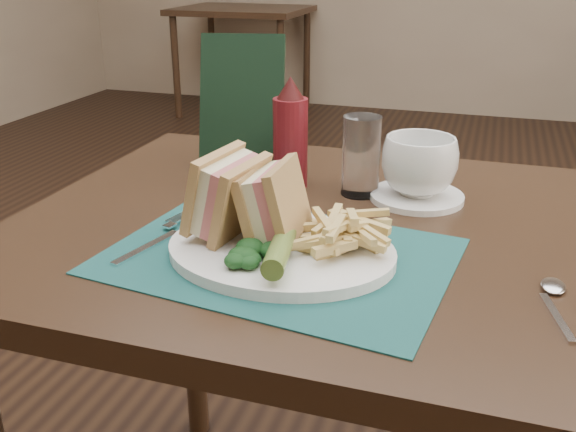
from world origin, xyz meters
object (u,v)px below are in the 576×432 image
object	(u,v)px
sandwich_half_a	(213,191)
ketchup_bottle	(290,133)
coffee_cup	(419,166)
check_presenter	(242,104)
sandwich_half_b	(258,200)
table_bg_left	(244,61)
drinking_glass	(361,156)
placemat	(279,256)
table_main	(317,422)
plate	(281,251)
saucer	(417,197)

from	to	relation	value
sandwich_half_a	ketchup_bottle	bearing A→B (deg)	91.69
sandwich_half_a	ketchup_bottle	world-z (taller)	ketchup_bottle
coffee_cup	check_presenter	world-z (taller)	check_presenter
sandwich_half_b	coffee_cup	distance (m)	0.31
sandwich_half_b	table_bg_left	bearing A→B (deg)	111.90
sandwich_half_a	drinking_glass	distance (m)	0.29
drinking_glass	ketchup_bottle	world-z (taller)	ketchup_bottle
table_bg_left	drinking_glass	size ratio (longest dim) A/B	6.92
check_presenter	placemat	bearing A→B (deg)	-74.34
table_main	plate	bearing A→B (deg)	-97.46
sandwich_half_a	saucer	distance (m)	0.35
coffee_cup	sandwich_half_a	bearing A→B (deg)	-134.31
coffee_cup	sandwich_half_b	bearing A→B (deg)	-125.25
table_bg_left	sandwich_half_b	world-z (taller)	sandwich_half_b
table_main	sandwich_half_b	xyz separation A→B (m)	(-0.05, -0.12, 0.45)
placemat	sandwich_half_b	world-z (taller)	sandwich_half_b
placemat	coffee_cup	distance (m)	0.31
sandwich_half_a	table_main	bearing A→B (deg)	53.38
ketchup_bottle	plate	bearing A→B (deg)	-74.96
sandwich_half_a	plate	bearing A→B (deg)	-2.27
table_bg_left	coffee_cup	bearing A→B (deg)	-64.27
saucer	coffee_cup	bearing A→B (deg)	0.00
plate	coffee_cup	world-z (taller)	coffee_cup
plate	drinking_glass	size ratio (longest dim) A/B	2.31
drinking_glass	saucer	bearing A→B (deg)	1.51
table_main	sandwich_half_a	bearing A→B (deg)	-135.09
saucer	coffee_cup	xyz separation A→B (m)	(0.00, 0.00, 0.05)
saucer	check_presenter	distance (m)	0.35
saucer	sandwich_half_a	bearing A→B (deg)	-134.31
placemat	sandwich_half_a	world-z (taller)	sandwich_half_a
table_bg_left	placemat	xyz separation A→B (m)	(1.52, -3.72, 0.38)
sandwich_half_a	table_bg_left	bearing A→B (deg)	119.47
sandwich_half_a	coffee_cup	distance (m)	0.35
table_bg_left	check_presenter	size ratio (longest dim) A/B	3.69
plate	ketchup_bottle	bearing A→B (deg)	105.24
table_bg_left	coffee_cup	world-z (taller)	coffee_cup
placemat	saucer	xyz separation A→B (m)	(0.14, 0.27, 0.00)
coffee_cup	check_presenter	bearing A→B (deg)	168.23
coffee_cup	table_main	bearing A→B (deg)	-133.57
table_main	sandwich_half_b	bearing A→B (deg)	-114.08
check_presenter	saucer	bearing A→B (deg)	-24.52
table_main	saucer	bearing A→B (deg)	46.43
sandwich_half_a	sandwich_half_b	distance (m)	0.06
table_bg_left	saucer	distance (m)	3.85
ketchup_bottle	sandwich_half_a	bearing A→B (deg)	-96.77
saucer	table_bg_left	bearing A→B (deg)	115.73
sandwich_half_b	drinking_glass	bearing A→B (deg)	71.26
sandwich_half_a	coffee_cup	size ratio (longest dim) A/B	0.97
table_bg_left	plate	world-z (taller)	plate
placemat	sandwich_half_a	bearing A→B (deg)	170.00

